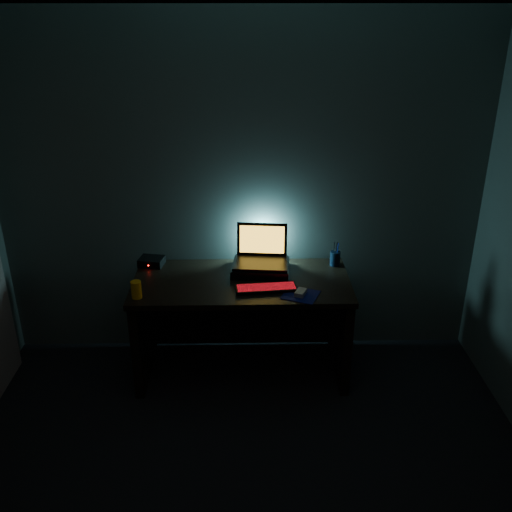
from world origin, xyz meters
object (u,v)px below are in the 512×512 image
(laptop, at_px, (261,253))
(pen_cup, at_px, (335,258))
(juice_glass, at_px, (136,290))
(router, at_px, (152,261))
(mouse, at_px, (301,293))
(keyboard, at_px, (266,288))

(laptop, xyz_separation_m, pen_cup, (0.54, 0.05, -0.07))
(juice_glass, bearing_deg, laptop, 27.08)
(pen_cup, distance_m, router, 1.34)
(mouse, relative_size, pen_cup, 0.92)
(pen_cup, distance_m, juice_glass, 1.44)
(laptop, height_order, router, laptop)
(keyboard, bearing_deg, laptop, 88.72)
(pen_cup, xyz_separation_m, router, (-1.34, 0.03, -0.02))
(pen_cup, height_order, router, pen_cup)
(pen_cup, bearing_deg, keyboard, -143.64)
(keyboard, height_order, router, router)
(laptop, distance_m, pen_cup, 0.55)
(mouse, bearing_deg, keyboard, -175.79)
(keyboard, relative_size, mouse, 4.25)
(keyboard, bearing_deg, mouse, -24.72)
(mouse, distance_m, juice_glass, 1.07)
(keyboard, distance_m, juice_glass, 0.85)
(laptop, bearing_deg, router, 179.91)
(laptop, bearing_deg, juice_glass, -147.46)
(mouse, xyz_separation_m, router, (-1.05, 0.48, 0.01))
(laptop, relative_size, mouse, 4.11)
(pen_cup, bearing_deg, juice_glass, -160.94)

